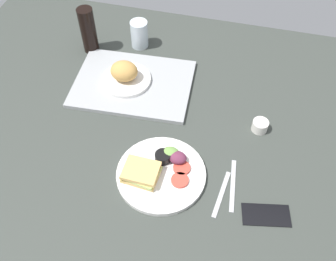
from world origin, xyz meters
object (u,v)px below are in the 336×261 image
serving_tray (133,84)px  plate_with_salad (159,171)px  fork (221,194)px  bread_plate_near (125,75)px  drinking_glass (139,34)px  soda_bottle (88,30)px  knife (233,185)px  espresso_cup (260,126)px  cell_phone (266,215)px

serving_tray → plate_with_salad: size_ratio=1.56×
serving_tray → fork: bearing=-43.6°
bread_plate_near → plate_with_salad: size_ratio=0.66×
serving_tray → drinking_glass: (-4.38, 24.01, 5.04)cm
plate_with_salad → soda_bottle: soda_bottle is taller
bread_plate_near → plate_with_salad: (23.47, -36.90, -3.06)cm
bread_plate_near → soda_bottle: 26.64cm
bread_plate_near → serving_tray: bearing=-1.2°
soda_bottle → knife: soda_bottle is taller
espresso_cup → cell_phone: espresso_cup is taller
serving_tray → fork: 56.87cm
drinking_glass → knife: bearing=-50.7°
plate_with_salad → soda_bottle: 69.43cm
bread_plate_near → drinking_glass: 24.01cm
plate_with_salad → serving_tray: bearing=119.1°
espresso_cup → fork: 30.34cm
fork → cell_phone: bearing=-98.0°
bread_plate_near → cell_phone: (58.25, -43.13, -4.36)cm
soda_bottle → fork: soda_bottle is taller
cell_phone → drinking_glass: bearing=120.5°
serving_tray → soda_bottle: (-23.52, 16.24, 9.05)cm
espresso_cup → knife: size_ratio=0.29×
plate_with_salad → soda_bottle: bearing=129.7°
drinking_glass → espresso_cup: (54.36, -34.29, -3.84)cm
soda_bottle → knife: 85.57cm
knife → cell_phone: cell_phone is taller
soda_bottle → serving_tray: bearing=-34.6°
drinking_glass → fork: (45.53, -63.26, -5.59)cm
plate_with_salad → espresso_cup: (29.49, 26.56, 0.31)cm
serving_tray → plate_with_salad: bearing=-60.9°
soda_bottle → fork: 85.75cm
bread_plate_near → soda_bottle: (-20.54, 16.18, 5.09)cm
fork → bread_plate_near: bearing=55.4°
espresso_cup → soda_bottle: bearing=160.2°
fork → plate_with_salad: bearing=90.5°
drinking_glass → espresso_cup: 64.38cm
serving_tray → bread_plate_near: bread_plate_near is taller
bread_plate_near → drinking_glass: bearing=93.4°
bread_plate_near → cell_phone: size_ratio=1.33×
serving_tray → knife: (44.15, -35.25, -0.55)cm
plate_with_salad → bread_plate_near: bearing=122.5°
serving_tray → plate_with_salad: (20.49, -36.84, 0.89)cm
espresso_cup → drinking_glass: bearing=147.8°
drinking_glass → soda_bottle: size_ratio=0.59×
espresso_cup → knife: bearing=-103.1°
plate_with_salad → knife: plate_with_salad is taller
serving_tray → bread_plate_near: (-2.97, 0.06, 3.96)cm
bread_plate_near → plate_with_salad: bread_plate_near is taller
knife → fork: bearing=137.7°
knife → plate_with_salad: bearing=88.5°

